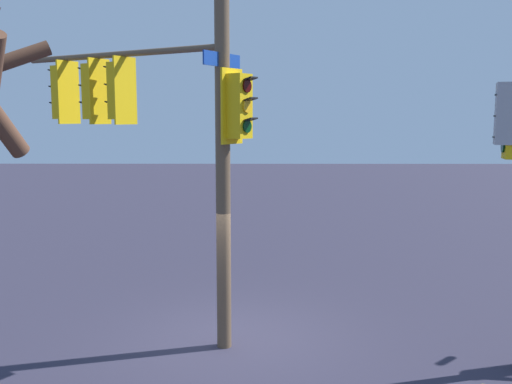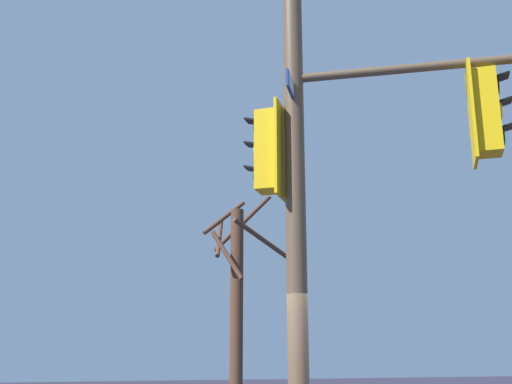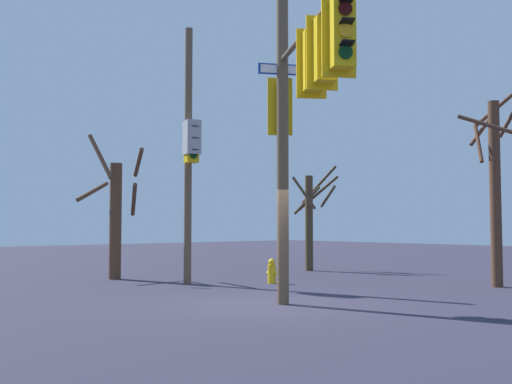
# 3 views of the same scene
# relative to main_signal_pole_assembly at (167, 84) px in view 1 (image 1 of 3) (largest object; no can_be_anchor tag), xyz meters

# --- Properties ---
(ground_plane) EXTENTS (80.00, 80.00, 0.00)m
(ground_plane) POSITION_rel_main_signal_pole_assembly_xyz_m (-1.23, 0.13, -4.80)
(ground_plane) COLOR #2C293A
(main_signal_pole_assembly) EXTENTS (4.91, 5.07, 8.98)m
(main_signal_pole_assembly) POSITION_rel_main_signal_pole_assembly_xyz_m (0.00, 0.00, 0.00)
(main_signal_pole_assembly) COLOR brown
(main_signal_pole_assembly) RESTS_ON ground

